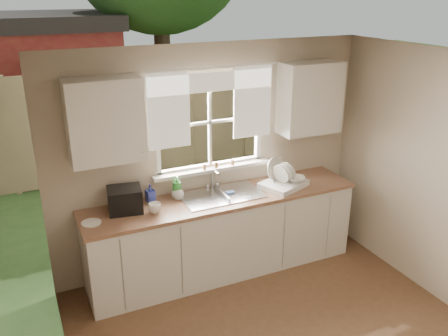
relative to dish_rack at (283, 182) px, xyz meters
name	(u,v)px	position (x,y,z in m)	size (l,w,h in m)	color
room_walls	(321,245)	(-0.73, -1.70, 0.27)	(3.62, 4.02, 2.50)	beige
ceiling	(329,72)	(-0.73, -1.64, 1.53)	(3.60, 4.00, 0.02)	silver
window	(211,137)	(-0.73, 0.36, 0.51)	(1.38, 0.16, 1.06)	white
curtains	(212,98)	(-0.73, 0.31, 0.96)	(1.50, 0.03, 0.81)	white
base_cabinets	(223,235)	(-0.73, 0.04, -0.54)	(3.00, 0.62, 0.87)	silver
countertop	(223,198)	(-0.73, 0.04, -0.08)	(3.04, 0.65, 0.04)	#8D6246
upper_cabinet_left	(105,121)	(-1.88, 0.19, 0.88)	(0.70, 0.33, 0.80)	silver
upper_cabinet_right	(310,98)	(0.42, 0.19, 0.88)	(0.70, 0.33, 0.80)	silver
wall_outlet	(279,161)	(0.15, 0.35, 0.11)	(0.08, 0.01, 0.12)	beige
sill_jars	(218,165)	(-0.67, 0.30, 0.21)	(0.38, 0.04, 0.06)	brown
sink	(222,201)	(-0.73, 0.07, -0.13)	(0.88, 0.52, 0.40)	#B7B7BC
dish_rack	(283,182)	(0.00, 0.00, 0.00)	(0.59, 0.53, 0.31)	white
bowl	(296,179)	(0.14, -0.05, 0.03)	(0.20, 0.20, 0.05)	white
soap_bottle_a	(177,187)	(-1.19, 0.20, 0.07)	(0.10, 0.10, 0.26)	#2E8E30
soap_bottle_b	(150,193)	(-1.47, 0.25, 0.03)	(0.09, 0.09, 0.19)	#2E3EAE
soap_bottle_c	(178,192)	(-1.19, 0.19, 0.02)	(0.13, 0.13, 0.16)	beige
saucer	(91,223)	(-2.13, 0.01, -0.06)	(0.19, 0.19, 0.01)	white
cup	(155,208)	(-1.51, -0.03, -0.01)	(0.13, 0.13, 0.10)	silver
black_appliance	(125,200)	(-1.76, 0.14, 0.06)	(0.33, 0.29, 0.24)	black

